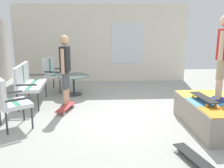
# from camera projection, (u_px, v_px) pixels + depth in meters

# --- Properties ---
(ground_plane) EXTENTS (12.00, 12.00, 0.10)m
(ground_plane) POSITION_uv_depth(u_px,v_px,m) (127.00, 121.00, 5.44)
(ground_plane) COLOR #A8A8A3
(house_facade) EXTENTS (0.23, 6.00, 2.68)m
(house_facade) POSITION_uv_depth(u_px,v_px,m) (102.00, 44.00, 8.78)
(house_facade) COLOR silver
(house_facade) RESTS_ON ground_plane
(skate_ramp) EXTENTS (1.79, 1.82, 0.54)m
(skate_ramp) POSITION_uv_depth(u_px,v_px,m) (217.00, 114.00, 4.92)
(skate_ramp) COLOR gray
(skate_ramp) RESTS_ON ground_plane
(patio_bench) EXTENTS (1.27, 0.61, 1.02)m
(patio_bench) POSITION_uv_depth(u_px,v_px,m) (27.00, 80.00, 6.31)
(patio_bench) COLOR #38383D
(patio_bench) RESTS_ON ground_plane
(patio_chair_near_house) EXTENTS (0.75, 0.70, 1.02)m
(patio_chair_near_house) POSITION_uv_depth(u_px,v_px,m) (53.00, 71.00, 7.60)
(patio_chair_near_house) COLOR #38383D
(patio_chair_near_house) RESTS_ON ground_plane
(patio_chair_by_wall) EXTENTS (0.82, 0.80, 1.02)m
(patio_chair_by_wall) POSITION_uv_depth(u_px,v_px,m) (8.00, 98.00, 4.78)
(patio_chair_by_wall) COLOR #38383D
(patio_chair_by_wall) RESTS_ON ground_plane
(patio_table) EXTENTS (0.90, 0.90, 0.57)m
(patio_table) POSITION_uv_depth(u_px,v_px,m) (74.00, 81.00, 7.20)
(patio_table) COLOR #38383D
(patio_table) RESTS_ON ground_plane
(person_watching) EXTENTS (0.47, 0.28, 1.75)m
(person_watching) POSITION_uv_depth(u_px,v_px,m) (65.00, 66.00, 5.99)
(person_watching) COLOR black
(person_watching) RESTS_ON ground_plane
(person_skater) EXTENTS (0.40, 0.36, 1.62)m
(person_skater) POSITION_uv_depth(u_px,v_px,m) (223.00, 53.00, 4.70)
(person_skater) COLOR navy
(person_skater) RESTS_ON skate_ramp
(skateboard_by_bench) EXTENTS (0.82, 0.42, 0.10)m
(skateboard_by_bench) POSITION_uv_depth(u_px,v_px,m) (66.00, 107.00, 5.91)
(skateboard_by_bench) COLOR #B23838
(skateboard_by_bench) RESTS_ON ground_plane
(skateboard_spare) EXTENTS (0.82, 0.38, 0.10)m
(skateboard_spare) POSITION_uv_depth(u_px,v_px,m) (192.00, 156.00, 3.71)
(skateboard_spare) COLOR black
(skateboard_spare) RESTS_ON ground_plane
(skateboard_on_ramp) EXTENTS (0.81, 0.27, 0.10)m
(skateboard_on_ramp) POSITION_uv_depth(u_px,v_px,m) (204.00, 98.00, 4.79)
(skateboard_on_ramp) COLOR black
(skateboard_on_ramp) RESTS_ON skate_ramp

